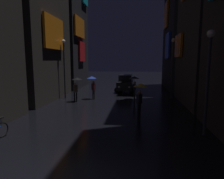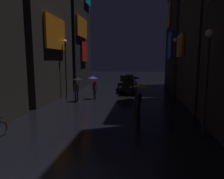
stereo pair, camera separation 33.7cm
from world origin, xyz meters
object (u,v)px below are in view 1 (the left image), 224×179
(pedestrian_foreground_right_yellow, at_px, (140,91))
(car_distant, at_px, (125,83))
(pedestrian_near_crossing_black, at_px, (134,81))
(streetlamp_right_far, at_px, (173,61))
(pedestrian_midstreet_left_black, at_px, (76,83))
(pedestrian_far_right_blue, at_px, (92,81))
(streetlamp_left_far, at_px, (64,62))
(streetlamp_right_near, at_px, (208,70))

(pedestrian_foreground_right_yellow, relative_size, car_distant, 0.51)
(pedestrian_near_crossing_black, height_order, streetlamp_right_far, streetlamp_right_far)
(pedestrian_foreground_right_yellow, bearing_deg, car_distant, 98.31)
(pedestrian_midstreet_left_black, bearing_deg, pedestrian_far_right_blue, 50.58)
(pedestrian_far_right_blue, height_order, streetlamp_left_far, streetlamp_left_far)
(pedestrian_near_crossing_black, bearing_deg, car_distant, 102.98)
(streetlamp_left_far, distance_m, streetlamp_right_near, 13.03)
(streetlamp_left_far, height_order, streetlamp_right_far, streetlamp_right_far)
(streetlamp_left_far, xyz_separation_m, streetlamp_right_near, (10.00, -8.35, -0.29))
(pedestrian_midstreet_left_black, bearing_deg, car_distant, 59.19)
(streetlamp_left_far, bearing_deg, pedestrian_midstreet_left_black, -42.67)
(pedestrian_far_right_blue, bearing_deg, streetlamp_right_near, -48.29)
(pedestrian_foreground_right_yellow, relative_size, streetlamp_right_near, 0.43)
(pedestrian_near_crossing_black, height_order, streetlamp_left_far, streetlamp_left_far)
(streetlamp_right_near, bearing_deg, streetlamp_left_far, 140.13)
(pedestrian_foreground_right_yellow, xyz_separation_m, car_distant, (-1.52, 10.42, -0.74))
(pedestrian_near_crossing_black, bearing_deg, streetlamp_right_near, -68.11)
(pedestrian_far_right_blue, relative_size, streetlamp_right_far, 0.38)
(pedestrian_midstreet_left_black, bearing_deg, pedestrian_near_crossing_black, 19.57)
(pedestrian_far_right_blue, height_order, streetlamp_right_near, streetlamp_right_near)
(pedestrian_near_crossing_black, bearing_deg, streetlamp_left_far, -177.40)
(car_distant, distance_m, streetlamp_right_far, 6.50)
(pedestrian_near_crossing_black, height_order, pedestrian_far_right_blue, same)
(streetlamp_right_near, xyz_separation_m, streetlamp_right_far, (0.00, 9.50, 0.35))
(pedestrian_midstreet_left_black, height_order, streetlamp_right_near, streetlamp_right_near)
(pedestrian_midstreet_left_black, height_order, streetlamp_left_far, streetlamp_left_far)
(pedestrian_midstreet_left_black, bearing_deg, streetlamp_right_far, 17.22)
(car_distant, bearing_deg, streetlamp_right_far, -40.23)
(car_distant, bearing_deg, streetlamp_left_far, -137.39)
(streetlamp_right_near, bearing_deg, streetlamp_right_far, 90.00)
(car_distant, relative_size, streetlamp_left_far, 0.76)
(pedestrian_near_crossing_black, xyz_separation_m, streetlamp_right_far, (3.47, 0.85, 1.81))
(streetlamp_left_far, xyz_separation_m, streetlamp_right_far, (10.00, 1.15, 0.06))
(pedestrian_far_right_blue, bearing_deg, pedestrian_near_crossing_black, 6.36)
(pedestrian_near_crossing_black, distance_m, car_distant, 4.89)
(pedestrian_near_crossing_black, xyz_separation_m, pedestrian_far_right_blue, (-3.85, -0.43, 0.00))
(streetlamp_left_far, height_order, streetlamp_right_near, streetlamp_left_far)
(pedestrian_foreground_right_yellow, distance_m, streetlamp_right_near, 4.47)
(streetlamp_right_near, bearing_deg, pedestrian_foreground_right_yellow, 135.93)
(car_distant, xyz_separation_m, streetlamp_right_near, (4.56, -13.36, 2.20))
(pedestrian_near_crossing_black, distance_m, streetlamp_right_far, 4.01)
(streetlamp_right_far, bearing_deg, streetlamp_left_far, -173.45)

